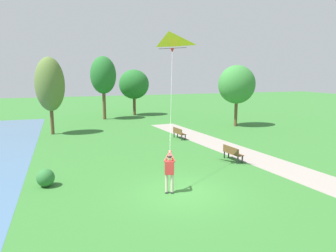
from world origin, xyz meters
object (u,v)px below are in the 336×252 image
(flying_kite, at_px, (169,42))
(tree_behind_path, at_px, (237,85))
(park_bench_far_walkway, at_px, (179,133))
(tree_treeline_center, at_px, (50,84))
(lakeside_shrub, at_px, (46,178))
(tree_treeline_right, at_px, (103,75))
(tree_treeline_left, at_px, (134,84))
(person_kite_flyer, at_px, (169,170))
(park_bench_near_walkway, at_px, (232,152))

(flying_kite, distance_m, tree_behind_path, 16.28)
(park_bench_far_walkway, bearing_deg, tree_treeline_center, 151.25)
(flying_kite, distance_m, lakeside_shrub, 8.76)
(tree_treeline_center, bearing_deg, tree_treeline_right, 54.19)
(tree_treeline_center, bearing_deg, tree_treeline_left, 45.98)
(flying_kite, relative_size, park_bench_far_walkway, 3.50)
(person_kite_flyer, height_order, tree_treeline_right, tree_treeline_right)
(tree_treeline_center, bearing_deg, tree_behind_path, -4.75)
(lakeside_shrub, bearing_deg, park_bench_near_walkway, 5.72)
(flying_kite, bearing_deg, lakeside_shrub, -178.98)
(park_bench_far_walkway, distance_m, tree_treeline_right, 14.12)
(park_bench_near_walkway, height_order, tree_treeline_center, tree_treeline_center)
(park_bench_near_walkway, bearing_deg, flying_kite, -167.81)
(tree_treeline_right, bearing_deg, lakeside_shrub, -104.68)
(tree_treeline_left, distance_m, tree_treeline_center, 13.47)
(park_bench_far_walkway, bearing_deg, park_bench_near_walkway, -83.36)
(tree_treeline_center, height_order, tree_behind_path, tree_treeline_center)
(park_bench_near_walkway, relative_size, tree_treeline_center, 0.24)
(tree_behind_path, bearing_deg, person_kite_flyer, -129.43)
(park_bench_far_walkway, bearing_deg, tree_behind_path, 27.31)
(flying_kite, relative_size, tree_treeline_center, 0.83)
(person_kite_flyer, distance_m, park_bench_far_walkway, 11.50)
(park_bench_near_walkway, bearing_deg, tree_treeline_center, 130.41)
(person_kite_flyer, distance_m, tree_treeline_left, 26.03)
(tree_treeline_right, height_order, lakeside_shrub, tree_treeline_right)
(tree_treeline_left, bearing_deg, tree_behind_path, -55.34)
(park_bench_far_walkway, relative_size, tree_behind_path, 0.26)
(park_bench_far_walkway, bearing_deg, tree_treeline_left, 90.88)
(lakeside_shrub, bearing_deg, tree_behind_path, 34.75)
(park_bench_near_walkway, relative_size, tree_behind_path, 0.26)
(tree_behind_path, xyz_separation_m, lakeside_shrub, (-17.07, -11.84, -3.67))
(person_kite_flyer, relative_size, tree_treeline_left, 0.33)
(tree_treeline_right, bearing_deg, person_kite_flyer, -90.60)
(flying_kite, height_order, park_bench_near_walkway, flying_kite)
(tree_behind_path, distance_m, lakeside_shrub, 21.10)
(tree_behind_path, bearing_deg, tree_treeline_right, 142.59)
(person_kite_flyer, xyz_separation_m, flying_kite, (0.91, 2.71, 5.66))
(park_bench_far_walkway, height_order, tree_behind_path, tree_behind_path)
(tree_treeline_center, bearing_deg, person_kite_flyer, -72.00)
(flying_kite, bearing_deg, park_bench_far_walkway, 65.92)
(person_kite_flyer, distance_m, tree_behind_path, 18.95)
(tree_treeline_right, height_order, tree_treeline_center, tree_treeline_right)
(person_kite_flyer, bearing_deg, park_bench_far_walkway, 67.30)
(tree_treeline_left, bearing_deg, park_bench_near_walkway, -87.28)
(park_bench_far_walkway, xyz_separation_m, tree_treeline_left, (-0.23, 14.95, 3.29))
(flying_kite, height_order, tree_treeline_left, flying_kite)
(park_bench_near_walkway, xyz_separation_m, tree_treeline_center, (-10.40, 12.21, 3.74))
(person_kite_flyer, distance_m, park_bench_near_walkway, 6.41)
(person_kite_flyer, xyz_separation_m, lakeside_shrub, (-5.19, 2.60, -0.63))
(tree_behind_path, bearing_deg, tree_treeline_left, 124.66)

